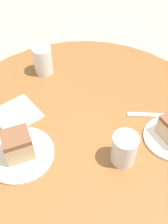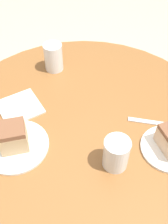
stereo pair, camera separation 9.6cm
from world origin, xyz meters
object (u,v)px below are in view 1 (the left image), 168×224
cake_slice_far (18,145)px  plate_far (21,154)px  glass_water (43,61)px  glass_lemonade (124,150)px

cake_slice_far → plate_far: bearing=0.0°
cake_slice_far → glass_water: bearing=132.8°
glass_lemonade → cake_slice_far: bearing=-135.4°
plate_far → glass_water: size_ratio=1.84×
cake_slice_far → glass_lemonade: 0.34m
plate_far → cake_slice_far: size_ratio=1.99×
plate_far → glass_water: glass_water is taller
plate_far → glass_water: (-0.30, 0.33, 0.05)m
glass_lemonade → glass_water: bearing=170.9°
plate_far → cake_slice_far: (0.00, 0.00, 0.05)m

